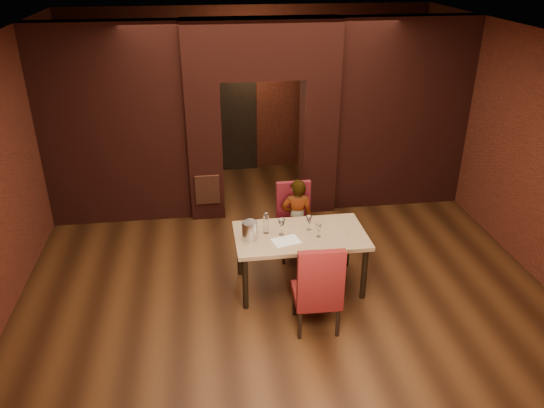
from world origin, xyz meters
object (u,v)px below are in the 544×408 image
Objects in this scene: chair_near at (317,285)px; person_seated at (297,219)px; wine_glass_c at (319,230)px; water_bottle at (266,223)px; dining_table at (300,260)px; wine_glass_a at (282,227)px; chair_far at (296,222)px; wine_glass_b at (309,223)px; potted_plant at (331,240)px; wine_bucket at (250,231)px.

chair_near is 1.59m from person_seated.
water_bottle is at bearing 163.79° from wine_glass_c.
wine_glass_a reaches higher than dining_table.
person_seated is 0.85m from wine_glass_a.
person_seated is at bearing 50.90° from water_bottle.
person_seated reaches higher than chair_far.
dining_table is 0.71m from water_bottle.
person_seated is at bearing 82.61° from dining_table.
chair_near is 0.97m from wine_glass_a.
chair_far is 0.96m from wine_glass_c.
water_bottle reaches higher than wine_glass_c.
wine_glass_b reaches higher than potted_plant.
water_bottle is (0.23, 0.13, 0.02)m from wine_bucket.
person_seated is at bearing 98.68° from wine_glass_c.
wine_glass_b is (0.04, -0.64, 0.27)m from person_seated.
wine_bucket is at bearing -145.83° from potted_plant.
wine_glass_a is 0.61× the size of potted_plant.
chair_near is 4.82× the size of wine_bucket.
wine_glass_b is 0.81× the size of wine_bucket.
potted_plant is (0.60, 1.70, -0.40)m from chair_near.
wine_glass_a is at bearing 177.40° from dining_table.
person_seated is 0.90m from water_bottle.
chair_far is 4.90× the size of wine_glass_a.
person_seated reaches higher than chair_near.
chair_far is at bearing 52.99° from water_bottle.
wine_glass_b is 1.15m from potted_plant.
wine_glass_a is 0.39m from wine_glass_b.
potted_plant is at bearing 55.35° from wine_glass_b.
wine_glass_b is at bearing 113.79° from wine_glass_c.
chair_near is at bearing -49.05° from wine_bucket.
wine_glass_b is at bearing -124.65° from potted_plant.
wine_glass_a is at bearing -114.77° from chair_far.
chair_near is 1.12m from water_bottle.
wine_glass_c is (0.47, -0.11, -0.02)m from wine_glass_a.
wine_bucket is (-0.75, -0.78, 0.30)m from person_seated.
water_bottle is (-0.48, 0.94, 0.36)m from chair_near.
dining_table is 1.55× the size of chair_far.
wine_bucket reaches higher than wine_glass_b.
wine_glass_a reaches higher than wine_glass_b.
chair_near is at bearing -109.55° from potted_plant.
wine_glass_b reaches higher than dining_table.
person_seated is 1.13m from wine_bucket.
dining_table is at bearing -2.15° from wine_glass_a.
wine_glass_b is 0.57m from water_bottle.
water_bottle is at bearing 57.50° from person_seated.
chair_far reaches higher than potted_plant.
wine_bucket is (-0.42, -0.05, 0.01)m from wine_glass_a.
wine_glass_b is at bearing 10.35° from wine_bucket.
wine_glass_a reaches higher than wine_glass_c.
dining_table is at bearing -85.57° from chair_near.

